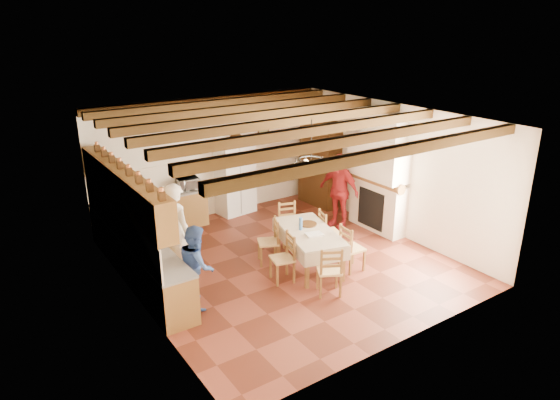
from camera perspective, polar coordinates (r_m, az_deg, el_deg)
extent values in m
cube|color=#501F13|center=(10.40, 0.47, -7.11)|extent=(6.00, 6.50, 0.02)
cube|color=silver|center=(9.42, 0.52, 9.47)|extent=(6.00, 6.50, 0.02)
cube|color=#EFDFCD|center=(12.51, -8.01, 4.84)|extent=(6.00, 0.02, 3.00)
cube|color=#EFDFCD|center=(7.55, 14.70, -6.04)|extent=(6.00, 0.02, 3.00)
cube|color=#EFDFCD|center=(8.58, -16.34, -2.97)|extent=(0.02, 6.50, 3.00)
cube|color=#EFDFCD|center=(11.69, 12.77, 3.46)|extent=(0.02, 6.50, 3.00)
cube|color=brown|center=(10.02, -15.98, -6.27)|extent=(0.60, 4.30, 0.86)
cube|color=brown|center=(12.00, -13.74, -1.59)|extent=(2.30, 0.60, 0.86)
cube|color=slate|center=(9.83, -16.23, -3.91)|extent=(0.62, 4.30, 0.04)
cube|color=slate|center=(11.85, -13.91, 0.43)|extent=(2.34, 0.62, 0.04)
cube|color=white|center=(9.64, -18.01, -2.52)|extent=(0.03, 4.30, 0.60)
cube|color=white|center=(12.01, -14.52, 2.25)|extent=(2.30, 0.03, 0.60)
cube|color=brown|center=(9.46, -17.51, 1.32)|extent=(0.35, 4.20, 0.70)
cube|color=black|center=(13.13, -1.91, 7.32)|extent=(0.34, 0.03, 0.42)
cube|color=white|center=(12.78, -5.38, 2.58)|extent=(1.00, 0.86, 1.85)
cube|color=beige|center=(9.92, 3.36, -3.65)|extent=(1.33, 1.96, 0.05)
cube|color=brown|center=(9.30, 3.11, -8.01)|extent=(0.09, 0.09, 0.74)
cube|color=brown|center=(9.58, 7.22, -7.26)|extent=(0.09, 0.09, 0.74)
cube|color=brown|center=(10.63, -0.19, -4.22)|extent=(0.09, 0.09, 0.74)
cube|color=brown|center=(10.88, 3.48, -3.67)|extent=(0.09, 0.09, 0.74)
torus|color=black|center=(9.42, 3.54, 4.70)|extent=(0.47, 0.47, 0.03)
imported|color=white|center=(9.44, -11.71, -3.82)|extent=(0.65, 0.82, 1.97)
imported|color=#32529C|center=(8.76, -9.50, -7.41)|extent=(0.75, 0.85, 1.48)
imported|color=maroon|center=(11.89, 6.73, 1.09)|extent=(0.70, 1.14, 1.81)
imported|color=silver|center=(12.07, -10.49, 1.85)|extent=(0.53, 0.39, 0.28)
imported|color=#341D0C|center=(12.56, -5.05, 7.36)|extent=(0.33, 0.33, 0.31)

